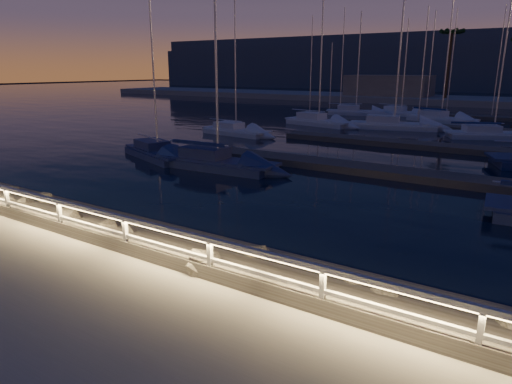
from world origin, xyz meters
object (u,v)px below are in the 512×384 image
sailboat_f (235,130)px  sailboat_k (491,133)px  sailboat_j (392,124)px  sailboat_m (354,111)px  sailboat_n (439,118)px  guard_rail (177,240)px  sailboat_a (215,161)px  sailboat_e (317,121)px  sailboat_b (157,151)px  sailboat_i (400,112)px

sailboat_f → sailboat_k: sailboat_k is taller
sailboat_j → sailboat_m: sailboat_j is taller
sailboat_f → sailboat_n: sailboat_n is taller
guard_rail → sailboat_f: sailboat_f is taller
sailboat_f → sailboat_m: size_ratio=0.93×
sailboat_a → sailboat_e: (-4.26, 22.22, 0.01)m
sailboat_f → sailboat_a: bearing=-51.7°
sailboat_f → sailboat_n: 23.88m
sailboat_b → sailboat_e: (1.02, 21.62, 0.05)m
sailboat_f → sailboat_n: size_ratio=0.88×
sailboat_b → sailboat_m: 34.11m
sailboat_e → sailboat_k: sailboat_k is taller
sailboat_b → sailboat_j: 24.32m
guard_rail → sailboat_b: size_ratio=3.84×
sailboat_i → sailboat_b: bearing=-83.8°
sailboat_f → sailboat_k: size_ratio=0.89×
sailboat_b → sailboat_j: size_ratio=0.81×
sailboat_a → sailboat_m: 35.09m
sailboat_i → sailboat_k: 19.15m
guard_rail → sailboat_b: bearing=136.8°
sailboat_k → sailboat_e: bearing=154.7°
sailboat_k → sailboat_m: bearing=118.7°
sailboat_a → sailboat_m: (-5.19, 34.70, -0.00)m
guard_rail → sailboat_b: 18.87m
sailboat_a → sailboat_i: 36.91m
sailboat_b → sailboat_k: (17.02, 21.29, 0.01)m
sailboat_a → sailboat_n: bearing=77.3°
sailboat_j → sailboat_k: sailboat_j is taller
sailboat_j → sailboat_k: (8.73, -1.57, -0.05)m
guard_rail → sailboat_f: size_ratio=3.85×
sailboat_f → sailboat_m: (2.12, 22.67, 0.04)m
sailboat_f → sailboat_e: bearing=80.3°
sailboat_m → guard_rail: bearing=-89.9°
sailboat_a → sailboat_i: bearing=87.2°
sailboat_m → sailboat_i: bearing=7.6°
sailboat_j → sailboat_m: 13.91m
sailboat_n → sailboat_i: bearing=160.1°
guard_rail → sailboat_j: 36.20m
sailboat_f → guard_rail: bearing=-50.1°
sailboat_k → sailboat_m: sailboat_k is taller
sailboat_b → sailboat_j: (8.28, 22.87, 0.06)m
sailboat_a → sailboat_j: bearing=79.7°
guard_rail → sailboat_i: bearing=99.9°
sailboat_n → sailboat_f: bearing=-102.2°
sailboat_i → sailboat_j: bearing=-62.6°
sailboat_k → sailboat_j: bearing=145.6°
sailboat_b → sailboat_k: bearing=72.0°
sailboat_j → sailboat_n: sailboat_j is taller
sailboat_j → sailboat_e: bearing=175.5°
guard_rail → sailboat_m: 48.96m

